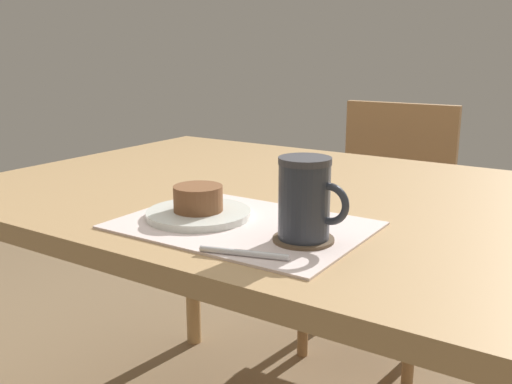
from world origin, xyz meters
TOP-DOWN VIEW (x-y plane):
  - dining_table at (0.00, 0.00)m, footprint 1.34×0.92m
  - wooden_chair at (-0.09, 0.78)m, footprint 0.44×0.44m
  - placemat at (0.04, -0.26)m, footprint 0.40×0.29m
  - pastry_plate at (-0.04, -0.26)m, footprint 0.18×0.18m
  - pastry at (-0.04, -0.26)m, footprint 0.08×0.08m
  - coffee_coaster at (0.17, -0.27)m, footprint 0.09×0.09m
  - coffee_mug at (0.17, -0.27)m, footprint 0.11×0.08m
  - teaspoon at (0.13, -0.38)m, footprint 0.13×0.04m

SIDE VIEW (x-z plane):
  - wooden_chair at x=-0.09m, z-range 0.05..0.87m
  - dining_table at x=0.00m, z-range 0.29..1.01m
  - placemat at x=0.04m, z-range 0.71..0.72m
  - coffee_coaster at x=0.17m, z-range 0.72..0.72m
  - teaspoon at x=0.13m, z-range 0.72..0.73m
  - pastry_plate at x=-0.04m, z-range 0.72..0.73m
  - pastry at x=-0.04m, z-range 0.73..0.77m
  - coffee_mug at x=0.17m, z-range 0.72..0.85m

